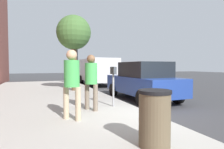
{
  "coord_description": "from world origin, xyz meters",
  "views": [
    {
      "loc": [
        -5.1,
        3.18,
        1.58
      ],
      "look_at": [
        0.9,
        0.88,
        1.3
      ],
      "focal_mm": 30.57,
      "sensor_mm": 36.0,
      "label": 1
    }
  ],
  "objects_px": {
    "parked_sedan_near": "(143,81)",
    "traffic_signal": "(78,53)",
    "pedestrian_bystander": "(72,78)",
    "trash_bin": "(155,118)",
    "parking_meter": "(113,78)",
    "pedestrian_at_meter": "(91,77)",
    "parked_van_far": "(97,70)",
    "street_tree": "(74,34)"
  },
  "relations": [
    {
      "from": "trash_bin",
      "to": "parked_sedan_near",
      "type": "bearing_deg",
      "value": -28.01
    },
    {
      "from": "pedestrian_bystander",
      "to": "traffic_signal",
      "type": "height_order",
      "value": "traffic_signal"
    },
    {
      "from": "pedestrian_bystander",
      "to": "street_tree",
      "type": "distance_m",
      "value": 6.68
    },
    {
      "from": "street_tree",
      "to": "traffic_signal",
      "type": "xyz_separation_m",
      "value": [
        2.92,
        -0.83,
        -0.9
      ]
    },
    {
      "from": "pedestrian_bystander",
      "to": "pedestrian_at_meter",
      "type": "bearing_deg",
      "value": 8.73
    },
    {
      "from": "trash_bin",
      "to": "pedestrian_at_meter",
      "type": "bearing_deg",
      "value": 6.16
    },
    {
      "from": "pedestrian_bystander",
      "to": "parked_sedan_near",
      "type": "relative_size",
      "value": 0.42
    },
    {
      "from": "parking_meter",
      "to": "parked_sedan_near",
      "type": "relative_size",
      "value": 0.32
    },
    {
      "from": "traffic_signal",
      "to": "parked_van_far",
      "type": "bearing_deg",
      "value": -59.0
    },
    {
      "from": "pedestrian_bystander",
      "to": "parked_van_far",
      "type": "bearing_deg",
      "value": 28.97
    },
    {
      "from": "pedestrian_bystander",
      "to": "traffic_signal",
      "type": "relative_size",
      "value": 0.52
    },
    {
      "from": "parking_meter",
      "to": "trash_bin",
      "type": "height_order",
      "value": "parking_meter"
    },
    {
      "from": "parked_van_far",
      "to": "trash_bin",
      "type": "xyz_separation_m",
      "value": [
        -12.41,
        2.63,
        -0.6
      ]
    },
    {
      "from": "parking_meter",
      "to": "pedestrian_bystander",
      "type": "height_order",
      "value": "pedestrian_bystander"
    },
    {
      "from": "parked_van_far",
      "to": "trash_bin",
      "type": "height_order",
      "value": "parked_van_far"
    },
    {
      "from": "parked_van_far",
      "to": "trash_bin",
      "type": "distance_m",
      "value": 12.7
    },
    {
      "from": "parking_meter",
      "to": "traffic_signal",
      "type": "xyz_separation_m",
      "value": [
        7.94,
        -0.31,
        1.41
      ]
    },
    {
      "from": "parking_meter",
      "to": "parked_van_far",
      "type": "xyz_separation_m",
      "value": [
        9.01,
        -2.08,
        0.09
      ]
    },
    {
      "from": "pedestrian_at_meter",
      "to": "street_tree",
      "type": "relative_size",
      "value": 0.41
    },
    {
      "from": "pedestrian_bystander",
      "to": "trash_bin",
      "type": "xyz_separation_m",
      "value": [
        -2.23,
        -1.1,
        -0.61
      ]
    },
    {
      "from": "parking_meter",
      "to": "traffic_signal",
      "type": "height_order",
      "value": "traffic_signal"
    },
    {
      "from": "street_tree",
      "to": "parking_meter",
      "type": "bearing_deg",
      "value": -174.09
    },
    {
      "from": "pedestrian_bystander",
      "to": "parked_van_far",
      "type": "xyz_separation_m",
      "value": [
        10.18,
        -3.72,
        -0.01
      ]
    },
    {
      "from": "traffic_signal",
      "to": "trash_bin",
      "type": "xyz_separation_m",
      "value": [
        -11.35,
        0.86,
        -1.92
      ]
    },
    {
      "from": "trash_bin",
      "to": "pedestrian_bystander",
      "type": "bearing_deg",
      "value": 26.23
    },
    {
      "from": "pedestrian_at_meter",
      "to": "parked_van_far",
      "type": "xyz_separation_m",
      "value": [
        9.29,
        -2.96,
        0.04
      ]
    },
    {
      "from": "pedestrian_bystander",
      "to": "trash_bin",
      "type": "bearing_deg",
      "value": -104.71
    },
    {
      "from": "parked_van_far",
      "to": "pedestrian_at_meter",
      "type": "bearing_deg",
      "value": 162.3
    },
    {
      "from": "pedestrian_bystander",
      "to": "trash_bin",
      "type": "height_order",
      "value": "pedestrian_bystander"
    },
    {
      "from": "pedestrian_at_meter",
      "to": "parking_meter",
      "type": "bearing_deg",
      "value": -11.83
    },
    {
      "from": "pedestrian_bystander",
      "to": "street_tree",
      "type": "xyz_separation_m",
      "value": [
        6.2,
        -1.12,
        2.21
      ]
    },
    {
      "from": "parked_sedan_near",
      "to": "traffic_signal",
      "type": "distance_m",
      "value": 6.85
    },
    {
      "from": "parked_sedan_near",
      "to": "parked_van_far",
      "type": "bearing_deg",
      "value": 0.01
    },
    {
      "from": "parking_meter",
      "to": "pedestrian_at_meter",
      "type": "height_order",
      "value": "pedestrian_at_meter"
    },
    {
      "from": "pedestrian_at_meter",
      "to": "parked_sedan_near",
      "type": "relative_size",
      "value": 0.4
    },
    {
      "from": "traffic_signal",
      "to": "trash_bin",
      "type": "distance_m",
      "value": 11.54
    },
    {
      "from": "parked_sedan_near",
      "to": "traffic_signal",
      "type": "relative_size",
      "value": 1.23
    },
    {
      "from": "traffic_signal",
      "to": "pedestrian_at_meter",
      "type": "bearing_deg",
      "value": 171.74
    },
    {
      "from": "parking_meter",
      "to": "pedestrian_at_meter",
      "type": "xyz_separation_m",
      "value": [
        -0.28,
        0.88,
        0.05
      ]
    },
    {
      "from": "parking_meter",
      "to": "pedestrian_bystander",
      "type": "distance_m",
      "value": 2.02
    },
    {
      "from": "pedestrian_at_meter",
      "to": "parked_sedan_near",
      "type": "height_order",
      "value": "pedestrian_at_meter"
    },
    {
      "from": "pedestrian_bystander",
      "to": "parked_van_far",
      "type": "distance_m",
      "value": 10.84
    }
  ]
}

